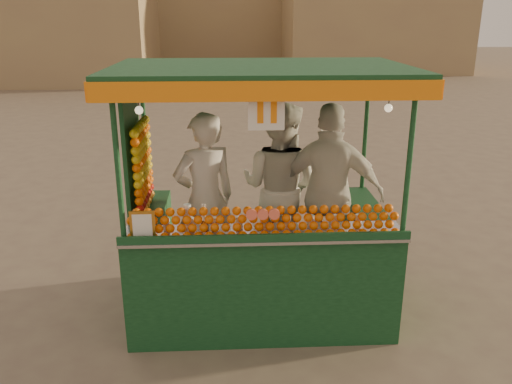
{
  "coord_description": "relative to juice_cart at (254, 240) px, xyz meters",
  "views": [
    {
      "loc": [
        -0.57,
        -4.58,
        2.86
      ],
      "look_at": [
        -0.32,
        0.15,
        1.24
      ],
      "focal_mm": 36.64,
      "sensor_mm": 36.0,
      "label": 1
    }
  ],
  "objects": [
    {
      "name": "ground",
      "position": [
        0.35,
        -0.04,
        -0.79
      ],
      "size": [
        90.0,
        90.0,
        0.0
      ],
      "primitive_type": "plane",
      "color": "brown",
      "rests_on": "ground"
    },
    {
      "name": "building_left",
      "position": [
        -8.65,
        19.96,
        2.21
      ],
      "size": [
        10.0,
        6.0,
        6.0
      ],
      "primitive_type": "cube",
      "color": "#978056",
      "rests_on": "ground"
    },
    {
      "name": "building_right",
      "position": [
        7.35,
        23.96,
        1.71
      ],
      "size": [
        9.0,
        6.0,
        5.0
      ],
      "primitive_type": "cube",
      "color": "#978056",
      "rests_on": "ground"
    },
    {
      "name": "building_center",
      "position": [
        -1.65,
        29.96,
        2.71
      ],
      "size": [
        14.0,
        7.0,
        7.0
      ],
      "primitive_type": "cube",
      "color": "#978056",
      "rests_on": "ground"
    },
    {
      "name": "juice_cart",
      "position": [
        0.0,
        0.0,
        0.0
      ],
      "size": [
        2.68,
        1.73,
        2.43
      ],
      "color": "#0E3418",
      "rests_on": "ground"
    },
    {
      "name": "vendor_left",
      "position": [
        -0.47,
        0.23,
        0.35
      ],
      "size": [
        0.74,
        0.62,
        1.72
      ],
      "rotation": [
        0.0,
        0.0,
        3.54
      ],
      "color": "silver",
      "rests_on": "ground"
    },
    {
      "name": "vendor_middle",
      "position": [
        0.29,
        0.48,
        0.37
      ],
      "size": [
        1.08,
        1.0,
        1.77
      ],
      "rotation": [
        0.0,
        0.0,
        2.64
      ],
      "color": "beige",
      "rests_on": "ground"
    },
    {
      "name": "vendor_right",
      "position": [
        0.76,
        0.19,
        0.39
      ],
      "size": [
        1.12,
        0.66,
        1.8
      ],
      "rotation": [
        0.0,
        0.0,
        2.92
      ],
      "color": "beige",
      "rests_on": "ground"
    }
  ]
}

